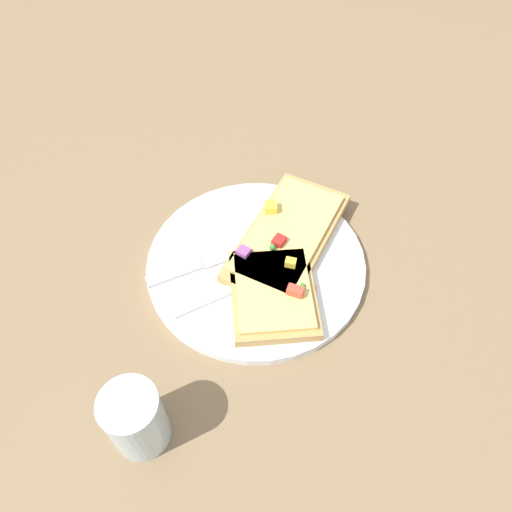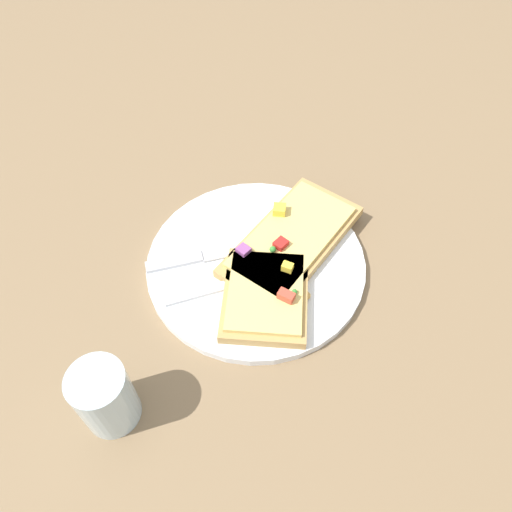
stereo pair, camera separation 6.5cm
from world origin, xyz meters
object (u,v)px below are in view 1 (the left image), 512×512
object	(u,v)px
pizza_slice_main	(287,235)
drinking_glass	(136,419)
plate	(256,263)
knife	(207,261)
fork	(254,279)
pizza_slice_corner	(274,293)

from	to	relation	value
pizza_slice_main	drinking_glass	size ratio (longest dim) A/B	2.55
plate	knife	bearing A→B (deg)	108.77
plate	fork	xyz separation A→B (m)	(-0.03, -0.01, 0.01)
plate	drinking_glass	bearing A→B (deg)	167.22
knife	drinking_glass	bearing A→B (deg)	-129.19
fork	pizza_slice_corner	distance (m)	0.04
knife	drinking_glass	size ratio (longest dim) A/B	1.83
plate	knife	world-z (taller)	knife
knife	pizza_slice_main	xyz separation A→B (m)	(0.07, -0.09, 0.01)
plate	pizza_slice_corner	world-z (taller)	pizza_slice_corner
fork	pizza_slice_main	distance (m)	0.08
plate	pizza_slice_corner	bearing A→B (deg)	-143.37
fork	pizza_slice_main	size ratio (longest dim) A/B	0.71
fork	pizza_slice_corner	size ratio (longest dim) A/B	0.99
drinking_glass	pizza_slice_main	bearing A→B (deg)	-16.59
knife	pizza_slice_corner	size ratio (longest dim) A/B	1.01
pizza_slice_corner	knife	bearing A→B (deg)	-126.95
knife	drinking_glass	xyz separation A→B (m)	(-0.23, -0.00, 0.03)
plate	knife	size ratio (longest dim) A/B	1.79
pizza_slice_main	drinking_glass	distance (m)	0.31
pizza_slice_corner	drinking_glass	bearing A→B (deg)	-45.72
knife	plate	bearing A→B (deg)	-21.62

